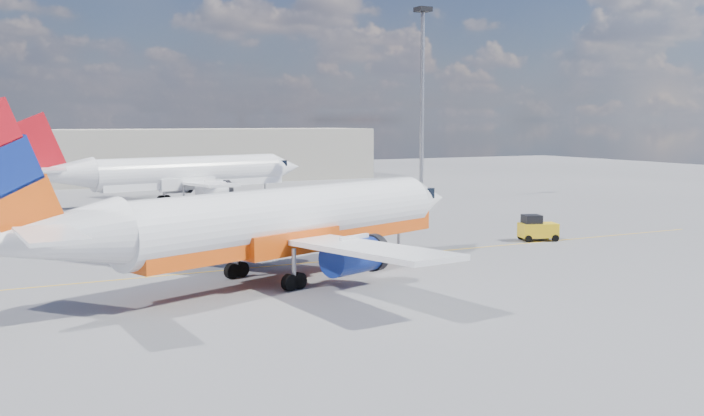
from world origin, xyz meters
name	(u,v)px	position (x,y,z in m)	size (l,w,h in m)	color
ground	(331,270)	(0.00, 0.00, 0.00)	(240.00, 240.00, 0.00)	#5A5A5F
taxi_line	(311,262)	(0.00, 3.00, 0.01)	(70.00, 0.15, 0.01)	yellow
terminal_main	(146,156)	(5.00, 75.00, 4.00)	(70.00, 14.00, 8.00)	#BDB5A3
main_jet	(276,222)	(-4.24, -1.55, 3.47)	(34.11, 25.79, 10.42)	white
second_jet	(181,174)	(1.77, 42.67, 3.39)	(33.71, 25.93, 10.17)	white
gse_tug	(537,228)	(19.53, 3.66, 0.96)	(3.19, 2.51, 2.04)	black
traffic_cone	(382,251)	(5.66, 3.52, 0.28)	(0.42, 0.42, 0.58)	white
floodlight_mast	(422,86)	(27.71, 33.76, 13.27)	(1.62, 1.62, 22.14)	gray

